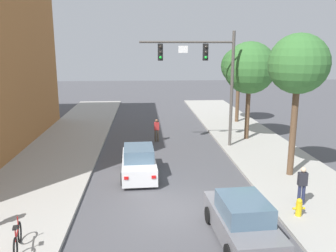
% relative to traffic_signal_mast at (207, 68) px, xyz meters
% --- Properties ---
extents(ground_plane, '(120.00, 120.00, 0.00)m').
position_rel_traffic_signal_mast_xyz_m(ground_plane, '(-2.91, -9.02, -5.32)').
color(ground_plane, '#4C4C51').
extents(sidewalk_left, '(5.00, 60.00, 0.15)m').
position_rel_traffic_signal_mast_xyz_m(sidewalk_left, '(-9.41, -9.02, -5.24)').
color(sidewalk_left, '#A8A59E').
rests_on(sidewalk_left, ground).
extents(sidewalk_right, '(5.00, 60.00, 0.15)m').
position_rel_traffic_signal_mast_xyz_m(sidewalk_right, '(3.59, -9.02, -5.24)').
color(sidewalk_right, '#A8A59E').
rests_on(sidewalk_right, ground).
extents(traffic_signal_mast, '(6.09, 0.38, 7.50)m').
position_rel_traffic_signal_mast_xyz_m(traffic_signal_mast, '(0.00, 0.00, 0.00)').
color(traffic_signal_mast, '#514C47').
rests_on(traffic_signal_mast, sidewalk_right).
extents(car_lead_white, '(1.95, 4.30, 1.60)m').
position_rel_traffic_signal_mast_xyz_m(car_lead_white, '(-4.38, -4.90, -4.60)').
color(car_lead_white, silver).
rests_on(car_lead_white, ground).
extents(car_following_grey, '(2.01, 4.32, 1.60)m').
position_rel_traffic_signal_mast_xyz_m(car_following_grey, '(-0.77, -11.48, -4.60)').
color(car_following_grey, slate).
rests_on(car_following_grey, ground).
extents(pedestrian_crossing_road, '(0.36, 0.22, 1.64)m').
position_rel_traffic_signal_mast_xyz_m(pedestrian_crossing_road, '(-3.17, 1.91, -4.41)').
color(pedestrian_crossing_road, brown).
rests_on(pedestrian_crossing_road, ground).
extents(pedestrian_sidewalk_right_walker, '(0.36, 0.22, 1.64)m').
position_rel_traffic_signal_mast_xyz_m(pedestrian_sidewalk_right_walker, '(2.42, -9.18, -4.26)').
color(pedestrian_sidewalk_right_walker, '#232847').
rests_on(pedestrian_sidewalk_right_walker, sidewalk_right).
extents(bicycle_leaning, '(0.44, 1.74, 0.98)m').
position_rel_traffic_signal_mast_xyz_m(bicycle_leaning, '(-8.21, -11.81, -4.78)').
color(bicycle_leaning, black).
rests_on(bicycle_leaning, sidewalk_left).
extents(fire_hydrant, '(0.48, 0.24, 0.72)m').
position_rel_traffic_signal_mast_xyz_m(fire_hydrant, '(1.88, -10.15, -4.81)').
color(fire_hydrant, gold).
rests_on(fire_hydrant, sidewalk_right).
extents(street_tree_nearest, '(2.94, 2.94, 7.14)m').
position_rel_traffic_signal_mast_xyz_m(street_tree_nearest, '(3.45, -5.68, 0.44)').
color(street_tree_nearest, brown).
rests_on(street_tree_nearest, sidewalk_right).
extents(street_tree_second, '(3.63, 3.63, 6.91)m').
position_rel_traffic_signal_mast_xyz_m(street_tree_second, '(3.37, 1.76, -0.10)').
color(street_tree_second, brown).
rests_on(street_tree_second, sidewalk_right).
extents(street_tree_third, '(3.13, 3.13, 6.51)m').
position_rel_traffic_signal_mast_xyz_m(street_tree_third, '(4.27, 7.73, -0.26)').
color(street_tree_third, brown).
rests_on(street_tree_third, sidewalk_right).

